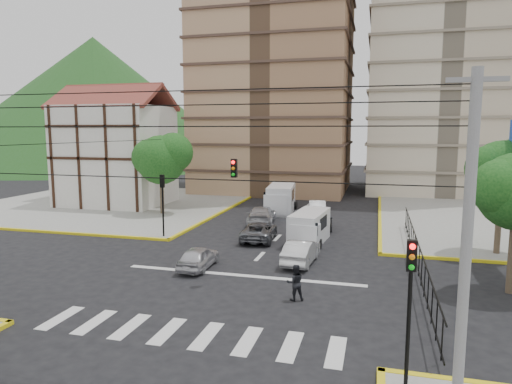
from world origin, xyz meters
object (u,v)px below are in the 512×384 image
(van_right_lane, at_px, (309,229))
(traffic_light_se, at_px, (410,289))
(car_silver_front_left, at_px, (199,257))
(traffic_light_nw, at_px, (163,195))
(van_left_lane, at_px, (281,199))
(car_white_front_right, at_px, (301,251))
(pedestrian_crosswalk, at_px, (295,283))

(van_right_lane, bearing_deg, traffic_light_se, -66.15)
(traffic_light_se, xyz_separation_m, car_silver_front_left, (-10.50, 9.63, -2.49))
(traffic_light_nw, bearing_deg, van_right_lane, 6.34)
(traffic_light_nw, xyz_separation_m, van_left_lane, (5.93, 12.14, -1.87))
(car_white_front_right, distance_m, pedestrian_crosswalk, 5.88)
(car_white_front_right, bearing_deg, van_left_lane, -70.06)
(van_left_lane, xyz_separation_m, car_white_front_right, (4.53, -15.66, -0.55))
(van_right_lane, height_order, pedestrian_crosswalk, van_right_lane)
(van_right_lane, distance_m, car_white_front_right, 4.68)
(traffic_light_se, height_order, van_right_lane, traffic_light_se)
(van_left_lane, bearing_deg, traffic_light_se, -76.83)
(traffic_light_nw, distance_m, van_right_lane, 10.48)
(traffic_light_nw, bearing_deg, car_silver_front_left, -49.52)
(pedestrian_crosswalk, bearing_deg, van_right_lane, -108.22)
(van_left_lane, bearing_deg, car_white_front_right, -79.90)
(traffic_light_nw, bearing_deg, pedestrian_crosswalk, -40.02)
(van_left_lane, xyz_separation_m, pedestrian_crosswalk, (5.22, -21.50, -0.41))
(traffic_light_se, relative_size, pedestrian_crosswalk, 2.66)
(traffic_light_se, bearing_deg, car_white_front_right, 113.05)
(pedestrian_crosswalk, bearing_deg, van_left_lane, -99.67)
(traffic_light_nw, distance_m, car_silver_front_left, 8.24)
(van_right_lane, relative_size, car_white_front_right, 1.18)
(car_silver_front_left, bearing_deg, pedestrian_crosswalk, 149.64)
(traffic_light_nw, relative_size, van_left_lane, 0.75)
(traffic_light_se, xyz_separation_m, traffic_light_nw, (-15.60, 15.60, 0.00))
(van_right_lane, bearing_deg, car_white_front_right, -80.95)
(traffic_light_nw, distance_m, car_white_front_right, 11.30)
(traffic_light_nw, xyz_separation_m, car_silver_front_left, (5.10, -5.97, -2.49))
(traffic_light_nw, height_order, van_right_lane, traffic_light_nw)
(traffic_light_nw, bearing_deg, van_left_lane, 63.96)
(traffic_light_se, distance_m, car_white_front_right, 13.34)
(car_white_front_right, bearing_deg, pedestrian_crosswalk, 100.52)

